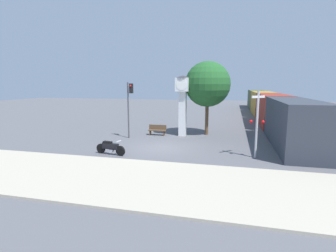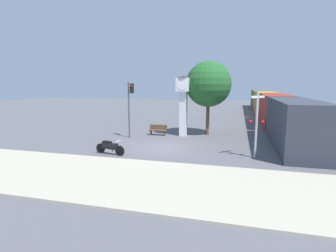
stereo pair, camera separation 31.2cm
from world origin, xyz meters
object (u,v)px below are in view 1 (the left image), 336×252
clock_tower (183,96)px  street_tree (208,84)px  traffic_light (130,100)px  bench (157,130)px  railroad_crossing_signal (257,122)px  motorcycle (110,148)px  freight_train (267,106)px

clock_tower → street_tree: 2.48m
traffic_light → bench: traffic_light is taller
railroad_crossing_signal → street_tree: 8.13m
railroad_crossing_signal → bench: railroad_crossing_signal is taller
clock_tower → bench: clock_tower is taller
motorcycle → railroad_crossing_signal: railroad_crossing_signal is taller
motorcycle → street_tree: bearing=68.2°
freight_train → street_tree: 15.32m
motorcycle → traffic_light: traffic_light is taller
freight_train → street_tree: bearing=-115.8°
motorcycle → clock_tower: clock_tower is taller
motorcycle → traffic_light: bearing=109.0°
clock_tower → freight_train: size_ratio=0.12×
clock_tower → freight_train: (8.59, 14.54, -1.77)m
freight_train → street_tree: (-6.57, -13.55, 2.80)m
traffic_light → railroad_crossing_signal: 10.58m
traffic_light → motorcycle: bearing=-81.6°
clock_tower → railroad_crossing_signal: clock_tower is taller
clock_tower → motorcycle: bearing=-114.1°
motorcycle → railroad_crossing_signal: (9.03, 1.50, 1.77)m
motorcycle → street_tree: 10.72m
freight_train → clock_tower: bearing=-120.6°
motorcycle → freight_train: 24.98m
traffic_light → street_tree: bearing=26.6°
railroad_crossing_signal → street_tree: size_ratio=0.63×
clock_tower → railroad_crossing_signal: (5.73, -5.89, -1.24)m
clock_tower → railroad_crossing_signal: bearing=-45.8°
motorcycle → railroad_crossing_signal: bearing=20.1°
freight_train → traffic_light: traffic_light is taller
street_tree → freight_train: bearing=64.2°
street_tree → motorcycle: bearing=-122.4°
traffic_light → street_tree: 6.96m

